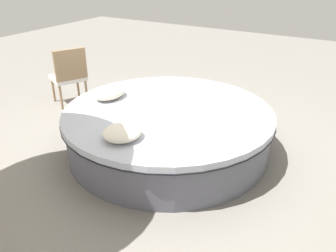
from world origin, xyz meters
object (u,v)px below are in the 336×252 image
at_px(round_bed, 168,129).
at_px(throw_pillow_1, 122,132).
at_px(throw_pillow_0, 110,93).
at_px(patio_chair, 69,73).

xyz_separation_m(round_bed, throw_pillow_1, (-0.89, 0.03, 0.35)).
height_order(throw_pillow_0, throw_pillow_1, throw_pillow_0).
distance_m(round_bed, throw_pillow_1, 0.96).
xyz_separation_m(throw_pillow_0, throw_pillow_1, (-0.84, -0.86, -0.00)).
relative_size(throw_pillow_0, patio_chair, 0.50).
bearing_deg(throw_pillow_0, round_bed, -86.53).
distance_m(throw_pillow_0, throw_pillow_1, 1.20).
bearing_deg(patio_chair, throw_pillow_1, -96.38).
xyz_separation_m(round_bed, patio_chair, (0.48, 2.19, 0.27)).
xyz_separation_m(throw_pillow_0, patio_chair, (0.53, 1.31, -0.08)).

